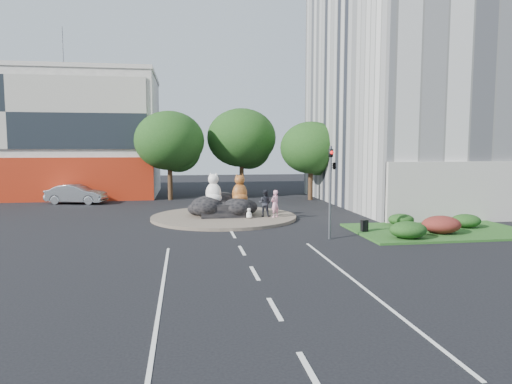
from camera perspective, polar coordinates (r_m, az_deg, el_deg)
The scene contains 22 objects.
ground at distance 21.99m, azimuth -1.76°, elevation -7.33°, with size 120.00×120.00×0.00m, color black.
roundabout_island at distance 31.75m, azimuth -4.03°, elevation -3.13°, with size 10.00×10.00×0.20m, color brown.
rock_plinth at distance 31.67m, azimuth -4.03°, elevation -2.15°, with size 3.20×2.60×0.90m, color black, non-canonical shape.
shophouse_block at distance 51.53m, azimuth -26.44°, elevation 6.45°, with size 25.20×12.30×17.40m.
grass_verge at distance 28.77m, azimuth 21.94°, elevation -4.53°, with size 10.00×6.00×0.12m, color #21511B.
tree_left at distance 43.35m, azimuth -10.67°, elevation 5.96°, with size 6.46×6.46×8.27m.
tree_mid at distance 45.69m, azimuth -1.74°, elevation 6.42°, with size 6.84×6.84×8.76m.
tree_right at distance 42.96m, azimuth 6.94°, elevation 5.19°, with size 5.70×5.70×7.30m.
hedge_near_green at distance 25.51m, azimuth 18.48°, elevation -4.51°, with size 2.00×1.60×0.90m, color #133310.
hedge_red at distance 27.58m, azimuth 22.15°, elevation -3.79°, with size 2.20×1.76×0.99m, color #4F1A15.
hedge_mid_green at distance 30.18m, azimuth 24.75°, elevation -3.29°, with size 1.80×1.44×0.81m, color #133310.
hedge_back_green at distance 29.54m, azimuth 17.67°, elevation -3.30°, with size 1.60×1.28×0.72m, color #133310.
traffic_light at distance 24.56m, azimuth 9.51°, elevation 2.49°, with size 0.44×1.24×5.00m.
street_lamp at distance 33.11m, azimuth 19.00°, elevation 4.67°, with size 2.34×0.22×8.06m.
cat_white at distance 31.27m, azimuth -5.35°, elevation 0.52°, with size 1.27×1.10×2.12m, color white, non-canonical shape.
cat_tabby at distance 31.40m, azimuth -2.05°, elevation 0.47°, with size 1.21×1.05×2.02m, color #A35E22, non-canonical shape.
kitten_calico at distance 30.72m, azimuth -6.40°, elevation -2.44°, with size 0.52×0.45×0.87m, color silver, non-canonical shape.
kitten_white at distance 30.40m, azimuth -0.88°, elevation -2.64°, with size 0.43×0.37×0.72m, color white, non-canonical shape.
pedestrian_pink at distance 30.86m, azimuth 2.39°, elevation -1.47°, with size 0.67×0.44×1.84m, color pink.
pedestrian_dark at distance 31.14m, azimuth 1.11°, elevation -1.40°, with size 0.89×0.70×1.84m, color black.
parked_car at distance 42.72m, azimuth -21.53°, elevation -0.25°, with size 1.78×5.12×1.69m, color #929498.
litter_bin at distance 26.95m, azimuth 13.40°, elevation -4.09°, with size 0.47×0.47×0.67m, color black.
Camera 1 is at (-2.67, -21.27, 4.94)m, focal length 32.00 mm.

